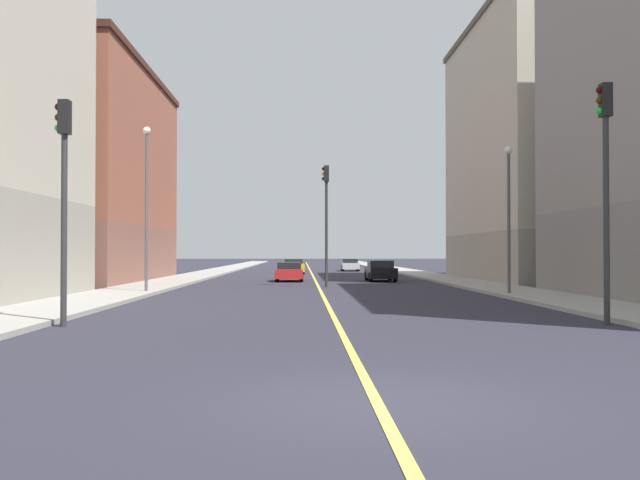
{
  "coord_description": "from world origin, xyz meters",
  "views": [
    {
      "loc": [
        -0.99,
        -9.12,
        1.96
      ],
      "look_at": [
        0.62,
        49.91,
        2.98
      ],
      "focal_mm": 39.42,
      "sensor_mm": 36.0,
      "label": 1
    }
  ],
  "objects_px": {
    "car_yellow": "(293,267)",
    "street_lamp_right_near": "(147,192)",
    "traffic_light_right_near": "(64,180)",
    "traffic_light_median_far": "(326,209)",
    "building_right_midblock": "(60,175)",
    "street_lamp_left_near": "(509,203)",
    "car_red": "(289,272)",
    "car_black": "(380,271)",
    "car_silver": "(350,265)",
    "traffic_light_left_near": "(605,170)",
    "building_left_mid": "(558,150)"
  },
  "relations": [
    {
      "from": "car_red",
      "to": "car_black",
      "type": "xyz_separation_m",
      "value": [
        6.15,
        0.1,
        0.05
      ]
    },
    {
      "from": "street_lamp_right_near",
      "to": "building_right_midblock",
      "type": "bearing_deg",
      "value": 122.58
    },
    {
      "from": "car_black",
      "to": "car_silver",
      "type": "distance_m",
      "value": 25.6
    },
    {
      "from": "traffic_light_right_near",
      "to": "traffic_light_median_far",
      "type": "relative_size",
      "value": 0.87
    },
    {
      "from": "building_left_mid",
      "to": "traffic_light_left_near",
      "type": "xyz_separation_m",
      "value": [
        -9.56,
        -29.19,
        -4.82
      ]
    },
    {
      "from": "street_lamp_left_near",
      "to": "car_silver",
      "type": "distance_m",
      "value": 42.4
    },
    {
      "from": "traffic_light_right_near",
      "to": "street_lamp_right_near",
      "type": "xyz_separation_m",
      "value": [
        -0.98,
        14.39,
        0.9
      ]
    },
    {
      "from": "car_red",
      "to": "street_lamp_left_near",
      "type": "bearing_deg",
      "value": -58.6
    },
    {
      "from": "traffic_light_right_near",
      "to": "car_black",
      "type": "xyz_separation_m",
      "value": [
        11.62,
        28.64,
        -3.18
      ]
    },
    {
      "from": "traffic_light_median_far",
      "to": "street_lamp_right_near",
      "type": "relative_size",
      "value": 0.89
    },
    {
      "from": "car_yellow",
      "to": "traffic_light_left_near",
      "type": "bearing_deg",
      "value": -78.77
    },
    {
      "from": "traffic_light_left_near",
      "to": "street_lamp_left_near",
      "type": "distance_m",
      "value": 12.22
    },
    {
      "from": "street_lamp_left_near",
      "to": "street_lamp_right_near",
      "type": "bearing_deg",
      "value": 172.33
    },
    {
      "from": "traffic_light_median_far",
      "to": "street_lamp_right_near",
      "type": "xyz_separation_m",
      "value": [
        -8.64,
        -6.28,
        0.42
      ]
    },
    {
      "from": "traffic_light_left_near",
      "to": "street_lamp_right_near",
      "type": "height_order",
      "value": "street_lamp_right_near"
    },
    {
      "from": "traffic_light_left_near",
      "to": "street_lamp_left_near",
      "type": "bearing_deg",
      "value": 85.23
    },
    {
      "from": "traffic_light_left_near",
      "to": "car_silver",
      "type": "bearing_deg",
      "value": 93.25
    },
    {
      "from": "building_right_midblock",
      "to": "traffic_light_left_near",
      "type": "distance_m",
      "value": 36.79
    },
    {
      "from": "traffic_light_right_near",
      "to": "traffic_light_median_far",
      "type": "distance_m",
      "value": 22.05
    },
    {
      "from": "car_yellow",
      "to": "traffic_light_right_near",
      "type": "bearing_deg",
      "value": -97.08
    },
    {
      "from": "traffic_light_right_near",
      "to": "traffic_light_median_far",
      "type": "xyz_separation_m",
      "value": [
        7.66,
        20.67,
        0.49
      ]
    },
    {
      "from": "building_right_midblock",
      "to": "car_red",
      "type": "height_order",
      "value": "building_right_midblock"
    },
    {
      "from": "building_left_mid",
      "to": "street_lamp_left_near",
      "type": "distance_m",
      "value": 19.64
    },
    {
      "from": "traffic_light_right_near",
      "to": "car_silver",
      "type": "xyz_separation_m",
      "value": [
        11.36,
        54.23,
        -3.24
      ]
    },
    {
      "from": "traffic_light_median_far",
      "to": "street_lamp_right_near",
      "type": "height_order",
      "value": "street_lamp_right_near"
    },
    {
      "from": "traffic_light_median_far",
      "to": "car_black",
      "type": "xyz_separation_m",
      "value": [
        3.96,
        7.96,
        -3.67
      ]
    },
    {
      "from": "building_left_mid",
      "to": "car_red",
      "type": "relative_size",
      "value": 4.76
    },
    {
      "from": "car_silver",
      "to": "building_right_midblock",
      "type": "bearing_deg",
      "value": -128.28
    },
    {
      "from": "car_black",
      "to": "car_yellow",
      "type": "xyz_separation_m",
      "value": [
        -6.07,
        16.07,
        -0.03
      ]
    },
    {
      "from": "building_right_midblock",
      "to": "car_yellow",
      "type": "distance_m",
      "value": 23.55
    },
    {
      "from": "building_left_mid",
      "to": "traffic_light_median_far",
      "type": "bearing_deg",
      "value": -152.47
    },
    {
      "from": "traffic_light_median_far",
      "to": "street_lamp_left_near",
      "type": "bearing_deg",
      "value": -47.49
    },
    {
      "from": "building_right_midblock",
      "to": "car_black",
      "type": "height_order",
      "value": "building_right_midblock"
    },
    {
      "from": "building_left_mid",
      "to": "car_yellow",
      "type": "xyz_separation_m",
      "value": [
        -18.44,
        15.52,
        -8.33
      ]
    },
    {
      "from": "traffic_light_left_near",
      "to": "building_right_midblock",
      "type": "bearing_deg",
      "value": 130.79
    },
    {
      "from": "street_lamp_left_near",
      "to": "car_red",
      "type": "distance_m",
      "value": 19.48
    },
    {
      "from": "street_lamp_left_near",
      "to": "car_black",
      "type": "distance_m",
      "value": 17.25
    },
    {
      "from": "car_yellow",
      "to": "building_right_midblock",
      "type": "bearing_deg",
      "value": -131.68
    },
    {
      "from": "traffic_light_right_near",
      "to": "car_black",
      "type": "bearing_deg",
      "value": 67.92
    },
    {
      "from": "traffic_light_right_near",
      "to": "car_black",
      "type": "distance_m",
      "value": 31.06
    },
    {
      "from": "street_lamp_left_near",
      "to": "car_black",
      "type": "height_order",
      "value": "street_lamp_left_near"
    },
    {
      "from": "building_right_midblock",
      "to": "street_lamp_left_near",
      "type": "distance_m",
      "value": 29.58
    },
    {
      "from": "street_lamp_right_near",
      "to": "car_yellow",
      "type": "relative_size",
      "value": 1.67
    },
    {
      "from": "car_yellow",
      "to": "street_lamp_right_near",
      "type": "bearing_deg",
      "value": -102.17
    },
    {
      "from": "building_right_midblock",
      "to": "car_black",
      "type": "xyz_separation_m",
      "value": [
        21.15,
        0.87,
        -6.32
      ]
    },
    {
      "from": "car_black",
      "to": "traffic_light_left_near",
      "type": "bearing_deg",
      "value": -84.39
    },
    {
      "from": "car_silver",
      "to": "street_lamp_left_near",
      "type": "bearing_deg",
      "value": -84.44
    },
    {
      "from": "car_red",
      "to": "car_yellow",
      "type": "bearing_deg",
      "value": 89.7
    },
    {
      "from": "traffic_light_median_far",
      "to": "traffic_light_right_near",
      "type": "bearing_deg",
      "value": -110.33
    },
    {
      "from": "building_left_mid",
      "to": "traffic_light_right_near",
      "type": "distance_m",
      "value": 38.13
    }
  ]
}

